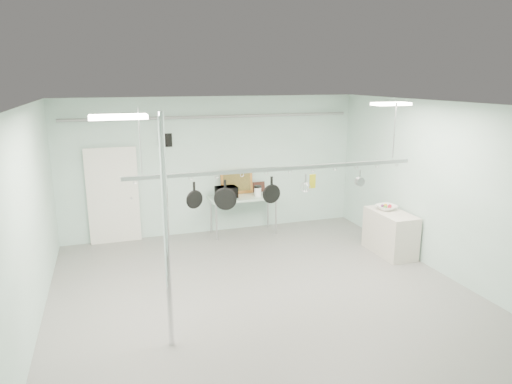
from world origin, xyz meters
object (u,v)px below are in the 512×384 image
object	(u,v)px
chrome_pole	(166,235)
microwave	(226,192)
fruit_bowl	(386,207)
coffee_canister	(258,192)
skillet_right	(272,189)
prep_table	(243,199)
side_cabinet	(390,233)
skillet_mid	(225,195)
skillet_left	(194,194)
pot_rack	(278,167)

from	to	relation	value
chrome_pole	microwave	size ratio (longest dim) A/B	6.66
chrome_pole	fruit_bowl	size ratio (longest dim) A/B	7.84
coffee_canister	microwave	bearing A→B (deg)	172.77
coffee_canister	chrome_pole	bearing A→B (deg)	-122.62
coffee_canister	skillet_right	size ratio (longest dim) A/B	0.50
prep_table	skillet_right	xyz separation A→B (m)	(-0.51, -3.30, 1.04)
side_cabinet	chrome_pole	bearing A→B (deg)	-157.59
skillet_mid	skillet_right	xyz separation A→B (m)	(0.76, 0.00, 0.03)
fruit_bowl	skillet_mid	world-z (taller)	skillet_mid
coffee_canister	skillet_left	size ratio (longest dim) A/B	0.54
chrome_pole	skillet_right	bearing A→B (deg)	26.72
side_cabinet	prep_table	bearing A→B (deg)	139.21
skillet_right	coffee_canister	bearing A→B (deg)	69.31
microwave	skillet_right	xyz separation A→B (m)	(-0.11, -3.30, 0.84)
microwave	skillet_right	world-z (taller)	skillet_right
prep_table	coffee_canister	distance (m)	0.38
pot_rack	skillet_mid	xyz separation A→B (m)	(-0.87, 0.00, -0.39)
prep_table	skillet_left	xyz separation A→B (m)	(-1.75, -3.30, 1.06)
skillet_mid	side_cabinet	bearing A→B (deg)	39.10
chrome_pole	coffee_canister	distance (m)	4.91
pot_rack	fruit_bowl	distance (m)	3.47
microwave	skillet_left	xyz separation A→B (m)	(-1.35, -3.30, 0.85)
coffee_canister	skillet_mid	world-z (taller)	skillet_mid
side_cabinet	fruit_bowl	distance (m)	0.54
pot_rack	fruit_bowl	size ratio (longest dim) A/B	11.76
coffee_canister	fruit_bowl	size ratio (longest dim) A/B	0.52
skillet_right	pot_rack	bearing A→B (deg)	-6.02
skillet_mid	prep_table	bearing A→B (deg)	91.95
side_cabinet	fruit_bowl	size ratio (longest dim) A/B	2.94
pot_rack	skillet_right	world-z (taller)	pot_rack
fruit_bowl	skillet_left	xyz separation A→B (m)	(-4.31, -1.30, 0.94)
prep_table	skillet_left	bearing A→B (deg)	-117.97
prep_table	side_cabinet	bearing A→B (deg)	-40.79
chrome_pole	skillet_right	size ratio (longest dim) A/B	7.58
prep_table	skillet_left	size ratio (longest dim) A/B	4.11
chrome_pole	coffee_canister	size ratio (longest dim) A/B	15.08
skillet_right	microwave	bearing A→B (deg)	82.12
skillet_left	skillet_right	size ratio (longest dim) A/B	0.92
chrome_pole	microwave	distance (m)	4.64
fruit_bowl	skillet_left	distance (m)	4.60
chrome_pole	skillet_left	size ratio (longest dim) A/B	8.21
skillet_right	chrome_pole	bearing A→B (deg)	-159.31
chrome_pole	side_cabinet	xyz separation A→B (m)	(4.85, 2.00, -1.15)
skillet_left	skillet_mid	distance (m)	0.48
side_cabinet	coffee_canister	size ratio (longest dim) A/B	5.65
coffee_canister	skillet_mid	xyz separation A→B (m)	(-1.60, -3.20, 0.83)
pot_rack	skillet_right	xyz separation A→B (m)	(-0.11, 0.00, -0.36)
prep_table	microwave	size ratio (longest dim) A/B	3.33
skillet_right	skillet_mid	bearing A→B (deg)	173.98
pot_rack	skillet_left	world-z (taller)	pot_rack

